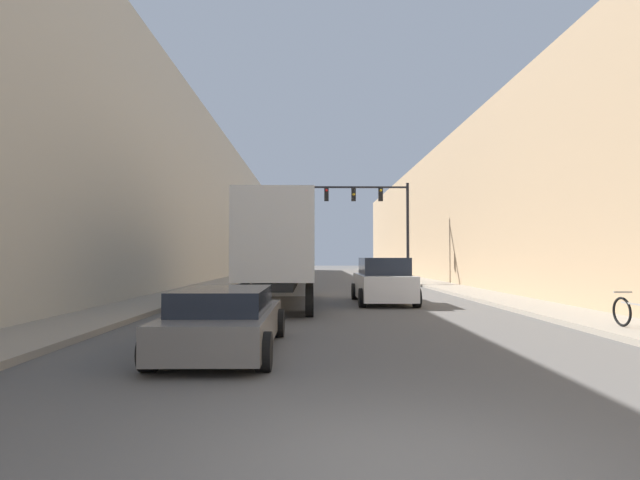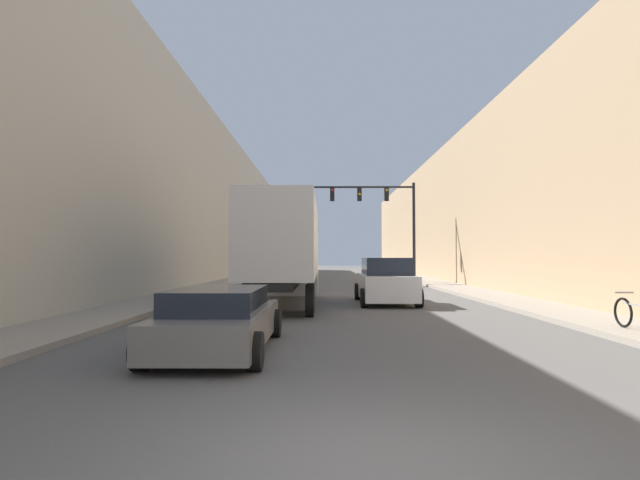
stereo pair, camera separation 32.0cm
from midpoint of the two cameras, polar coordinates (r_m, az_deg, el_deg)
The scene contains 10 objects.
ground_plane at distance 4.66m, azimuth 9.27°, elevation -25.26°, with size 200.00×200.00×0.00m, color #565451.
sidewalk_right at distance 35.13m, azimuth 13.07°, elevation -4.77°, with size 2.33×80.00×0.15m.
sidewalk_left at distance 34.87m, azimuth -10.19°, elevation -4.81°, with size 2.33×80.00×0.15m.
building_right at distance 36.36m, azimuth 19.44°, elevation 3.08°, with size 6.00×80.00×9.91m.
building_left at distance 36.06m, azimuth -16.67°, elevation 4.84°, with size 6.00×80.00×12.10m.
semi_truck at distance 20.20m, azimuth -3.39°, elevation -0.96°, with size 2.43×11.87×3.90m.
sedan_car at distance 10.08m, azimuth -10.45°, elevation -8.97°, with size 2.09×4.75×1.24m.
suv_car at distance 20.02m, azimuth 7.97°, elevation -4.76°, with size 2.23×4.63×1.81m.
traffic_signal_gantry at distance 34.53m, azimuth 7.67°, elevation 3.31°, with size 7.56×0.35×6.94m.
parked_bicycle at distance 13.75m, azimuth 33.11°, elevation -7.12°, with size 0.44×1.82×0.86m.
Camera 2 is at (-0.49, -4.23, 1.85)m, focal length 28.00 mm.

